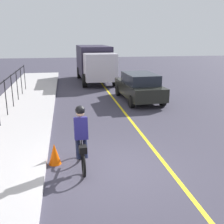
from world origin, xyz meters
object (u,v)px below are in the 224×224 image
traffic_cone_near (55,154)px  cyclist_lead (81,138)px  patrol_sedan (139,86)px  box_truck_background (95,62)px

traffic_cone_near → cyclist_lead: bearing=-119.3°
cyclist_lead → patrol_sedan: (7.73, -3.75, -0.09)m
cyclist_lead → box_truck_background: size_ratio=0.27×
box_truck_background → traffic_cone_near: 14.84m
patrol_sedan → traffic_cone_near: bearing=145.8°
cyclist_lead → traffic_cone_near: 1.05m
patrol_sedan → box_truck_background: bearing=10.9°
patrol_sedan → traffic_cone_near: 8.60m
traffic_cone_near → patrol_sedan: bearing=-31.7°
patrol_sedan → box_truck_background: (7.22, 1.72, 0.73)m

